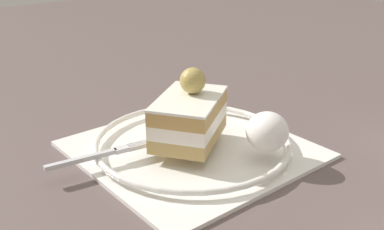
{
  "coord_description": "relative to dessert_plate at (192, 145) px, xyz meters",
  "views": [
    {
      "loc": [
        0.36,
        -0.32,
        0.25
      ],
      "look_at": [
        -0.03,
        -0.02,
        0.05
      ],
      "focal_mm": 43.37,
      "sensor_mm": 36.0,
      "label": 1
    }
  ],
  "objects": [
    {
      "name": "dessert_plate",
      "position": [
        0.0,
        0.0,
        0.0
      ],
      "size": [
        0.25,
        0.25,
        0.02
      ],
      "color": "white",
      "rests_on": "ground_plane"
    },
    {
      "name": "whipped_cream_dollop",
      "position": [
        0.07,
        0.05,
        0.03
      ],
      "size": [
        0.05,
        0.05,
        0.04
      ],
      "primitive_type": "ellipsoid",
      "color": "white",
      "rests_on": "dessert_plate"
    },
    {
      "name": "ground_plane",
      "position": [
        0.03,
        0.02,
        -0.01
      ],
      "size": [
        2.4,
        2.4,
        0.0
      ],
      "primitive_type": "plane",
      "color": "#5A4B48"
    },
    {
      "name": "cake_slice",
      "position": [
        -0.0,
        -0.0,
        0.04
      ],
      "size": [
        0.11,
        0.12,
        0.08
      ],
      "color": "tan",
      "rests_on": "dessert_plate"
    },
    {
      "name": "fork",
      "position": [
        -0.02,
        -0.1,
        0.01
      ],
      "size": [
        0.03,
        0.13,
        0.0
      ],
      "color": "silver",
      "rests_on": "dessert_plate"
    }
  ]
}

